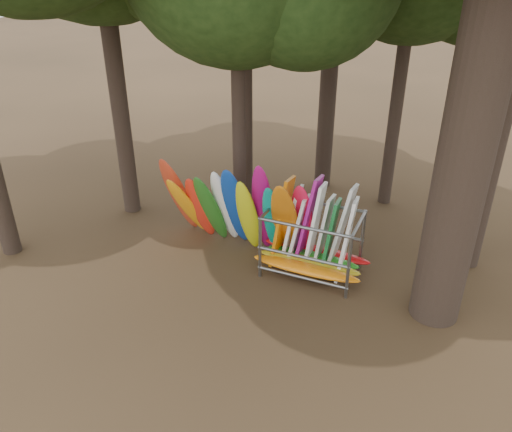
% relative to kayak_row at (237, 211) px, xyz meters
% --- Properties ---
extents(ground, '(120.00, 120.00, 0.00)m').
position_rel_kayak_row_xyz_m(ground, '(1.06, -1.61, -1.37)').
color(ground, '#47331E').
rests_on(ground, ground).
extents(lake, '(160.00, 160.00, 0.00)m').
position_rel_kayak_row_xyz_m(lake, '(1.06, 58.39, -1.37)').
color(lake, gray).
rests_on(lake, ground).
extents(kayak_row, '(4.77, 1.99, 3.19)m').
position_rel_kayak_row_xyz_m(kayak_row, '(0.00, 0.00, 0.00)').
color(kayak_row, red).
rests_on(kayak_row, ground).
extents(storage_rack, '(3.19, 1.53, 2.84)m').
position_rel_kayak_row_xyz_m(storage_rack, '(2.40, -0.20, -0.47)').
color(storage_rack, slate).
rests_on(storage_rack, ground).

